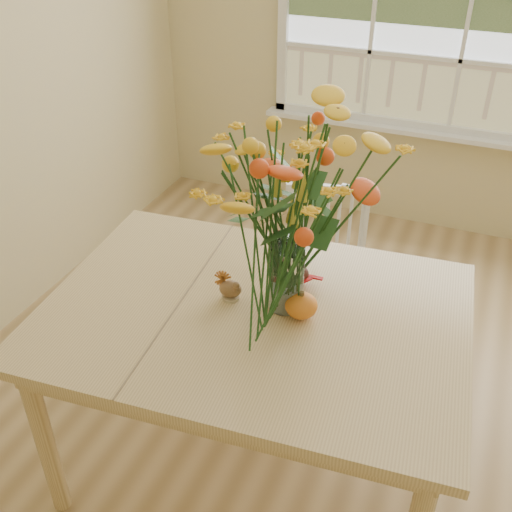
% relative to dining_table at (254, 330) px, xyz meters
% --- Properties ---
extents(floor, '(4.00, 4.50, 0.01)m').
position_rel_dining_table_xyz_m(floor, '(0.40, 0.05, -0.72)').
color(floor, '#A17F4E').
rests_on(floor, ground).
extents(wall_back, '(4.00, 0.02, 2.70)m').
position_rel_dining_table_xyz_m(wall_back, '(0.40, 2.30, 0.64)').
color(wall_back, beige).
rests_on(wall_back, floor).
extents(dining_table, '(1.59, 1.19, 0.80)m').
position_rel_dining_table_xyz_m(dining_table, '(0.00, 0.00, 0.00)').
color(dining_table, tan).
rests_on(dining_table, floor).
extents(windsor_chair, '(0.46, 0.45, 0.87)m').
position_rel_dining_table_xyz_m(windsor_chair, '(0.03, 0.81, -0.22)').
color(windsor_chair, white).
rests_on(windsor_chair, floor).
extents(flower_vase, '(0.59, 0.59, 0.70)m').
position_rel_dining_table_xyz_m(flower_vase, '(0.09, 0.07, 0.51)').
color(flower_vase, white).
rests_on(flower_vase, dining_table).
extents(pumpkin, '(0.11, 0.11, 0.09)m').
position_rel_dining_table_xyz_m(pumpkin, '(0.17, 0.03, 0.14)').
color(pumpkin, orange).
rests_on(pumpkin, dining_table).
extents(turkey_figurine, '(0.09, 0.07, 0.10)m').
position_rel_dining_table_xyz_m(turkey_figurine, '(-0.11, 0.03, 0.13)').
color(turkey_figurine, '#CCB78C').
rests_on(turkey_figurine, dining_table).
extents(dark_gourd, '(0.13, 0.10, 0.07)m').
position_rel_dining_table_xyz_m(dark_gourd, '(0.09, 0.22, 0.13)').
color(dark_gourd, '#38160F').
rests_on(dark_gourd, dining_table).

